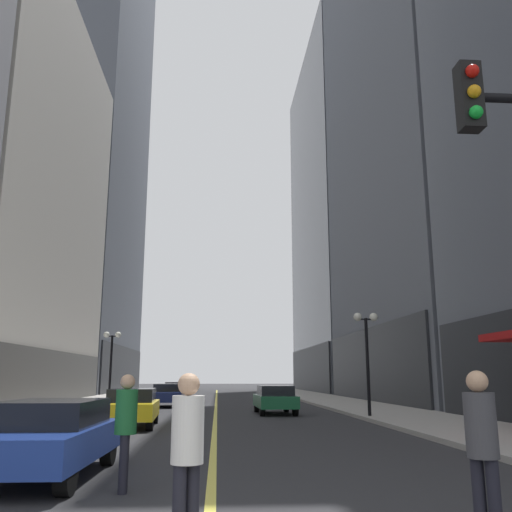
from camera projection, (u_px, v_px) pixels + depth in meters
ground_plane at (216, 403)px, 37.30m from camera, size 200.00×200.00×0.00m
sidewalk_left at (92, 402)px, 36.76m from camera, size 4.50×78.00×0.15m
sidewalk_right at (336, 401)px, 37.86m from camera, size 4.50×78.00×0.15m
lane_centre_stripe at (216, 403)px, 37.30m from camera, size 0.16×70.00×0.01m
building_left_far at (75, 83)px, 68.46m from camera, size 15.62×26.00×75.04m
building_right_mid at (452, 84)px, 43.19m from camera, size 15.45×24.00×48.56m
building_right_far at (370, 218)px, 67.30m from camera, size 15.95×26.00×41.46m
car_blue at (48, 436)px, 9.75m from camera, size 1.89×4.26×1.32m
car_yellow at (132, 406)px, 19.50m from camera, size 1.94×4.29×1.32m
car_green at (275, 398)px, 26.24m from camera, size 1.83×4.21×1.32m
car_navy at (168, 394)px, 32.48m from camera, size 1.81×4.13×1.32m
car_maroon at (176, 390)px, 42.02m from camera, size 1.84×4.23×1.32m
pedestrian_in_green_parka at (126, 422)px, 8.63m from camera, size 0.38×0.38×1.78m
pedestrian_in_white_shirt at (187, 445)px, 5.71m from camera, size 0.47×0.47×1.78m
pedestrian_with_orange_bag at (482, 440)px, 6.00m from camera, size 0.48×0.48×1.81m
street_lamp_left_far at (112, 351)px, 33.53m from camera, size 1.06×0.36×4.43m
street_lamp_right_mid at (367, 340)px, 23.49m from camera, size 1.06×0.36×4.43m
fire_hydrant_right at (476, 429)px, 14.52m from camera, size 0.28×0.28×0.80m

